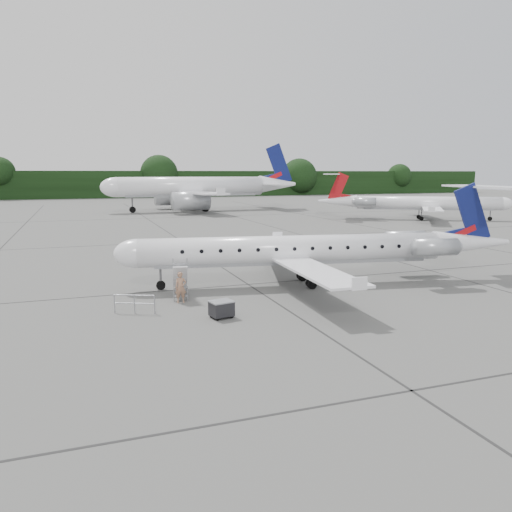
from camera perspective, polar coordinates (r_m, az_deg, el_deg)
name	(u,v)px	position (r m, az deg, el deg)	size (l,w,h in m)	color
ground	(330,299)	(30.19, 8.51, -4.91)	(320.00, 320.00, 0.00)	#5A5A57
treeline	(126,184)	(156.40, -14.65, 7.94)	(260.00, 4.00, 8.00)	black
main_regional_jet	(293,236)	(33.18, 4.30, 2.33)	(26.00, 18.72, 6.67)	white
airstair	(180,280)	(30.47, -8.66, -2.76)	(0.85, 2.34, 2.09)	white
passenger	(181,287)	(29.21, -8.60, -3.57)	(0.66, 0.43, 1.81)	#996D53
safety_railing	(135,304)	(27.58, -13.72, -5.39)	(2.20, 0.08, 1.00)	gray
baggage_cart	(221,309)	(26.07, -3.97, -6.04)	(1.11, 0.90, 0.97)	black
bg_narrowbody	(192,177)	(99.11, -7.33, 8.96)	(36.96, 26.61, 13.27)	white
bg_regional_right	(428,196)	(84.25, 19.05, 6.45)	(28.35, 20.41, 7.44)	white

